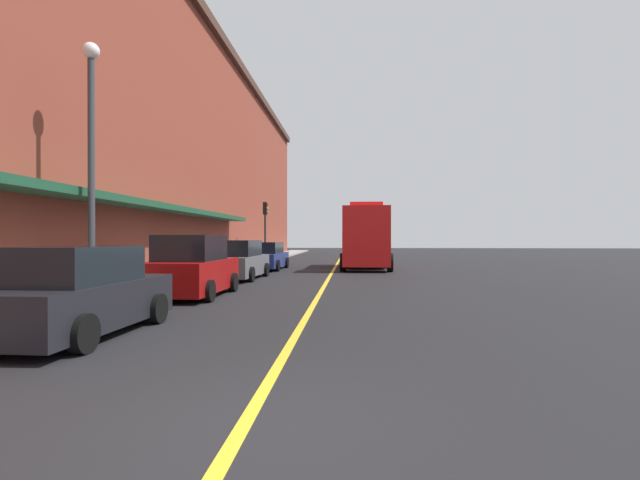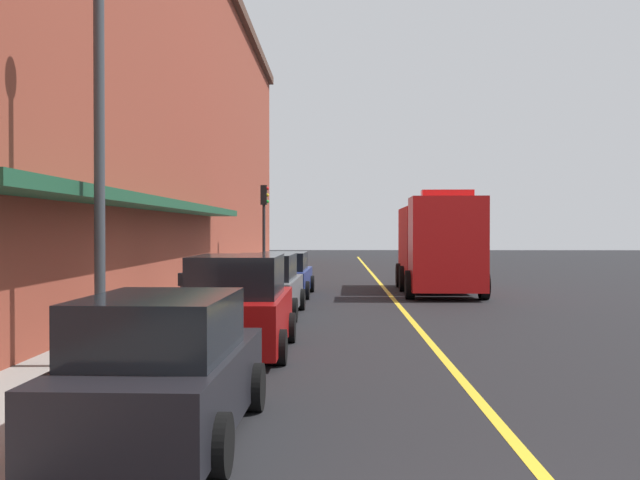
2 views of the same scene
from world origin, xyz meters
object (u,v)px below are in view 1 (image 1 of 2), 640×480
object	(u,v)px
parked_car_2	(239,261)
fire_truck	(366,239)
traffic_light_near	(265,220)
parked_car_3	(266,257)
parked_car_1	(193,268)
street_lamp_left	(91,143)
parked_car_0	(80,294)
parking_meter_1	(167,260)
parking_meter_0	(230,253)

from	to	relation	value
parked_car_2	fire_truck	world-z (taller)	fire_truck
traffic_light_near	fire_truck	bearing A→B (deg)	-38.75
parked_car_2	fire_truck	xyz separation A→B (m)	(5.89, 7.56, 0.98)
parked_car_3	traffic_light_near	distance (m)	7.63
parked_car_1	parked_car_3	xyz separation A→B (m)	(0.03, 12.39, -0.13)
fire_truck	street_lamp_left	distance (m)	17.94
parked_car_0	street_lamp_left	bearing A→B (deg)	28.89
traffic_light_near	street_lamp_left	bearing A→B (deg)	-91.75
parked_car_0	parked_car_2	distance (m)	12.11
parked_car_3	traffic_light_near	xyz separation A→B (m)	(-1.39, 7.11, 2.40)
parked_car_2	parked_car_1	bearing A→B (deg)	-177.72
street_lamp_left	parked_car_0	bearing A→B (deg)	-62.67
parking_meter_1	traffic_light_near	xyz separation A→B (m)	(0.06, 18.00, 2.10)
parked_car_2	parking_meter_1	world-z (taller)	parked_car_2
parked_car_2	parking_meter_0	world-z (taller)	parked_car_2
fire_truck	street_lamp_left	xyz separation A→B (m)	(-7.84, -15.92, 2.60)
parked_car_0	street_lamp_left	xyz separation A→B (m)	(-1.93, 3.74, 3.61)
parked_car_0	traffic_light_near	distance (m)	25.57
parked_car_1	parking_meter_1	size ratio (longest dim) A/B	3.19
parked_car_1	parked_car_3	size ratio (longest dim) A/B	0.87
fire_truck	traffic_light_near	distance (m)	9.31
parking_meter_1	parking_meter_0	bearing A→B (deg)	90.00
parked_car_0	parked_car_2	bearing A→B (deg)	1.44
parked_car_2	parking_meter_1	distance (m)	4.88
street_lamp_left	parked_car_2	bearing A→B (deg)	76.83
parked_car_1	fire_truck	xyz separation A→B (m)	(5.82, 13.74, 0.91)
parked_car_0	parked_car_2	size ratio (longest dim) A/B	0.92
parked_car_2	parking_meter_1	size ratio (longest dim) A/B	3.50
parking_meter_0	street_lamp_left	xyz separation A→B (m)	(-0.60, -12.10, 3.34)
parked_car_3	parking_meter_0	distance (m)	2.89
fire_truck	parking_meter_0	world-z (taller)	fire_truck
parked_car_1	traffic_light_near	size ratio (longest dim) A/B	0.99
fire_truck	parking_meter_1	bearing A→B (deg)	-29.29
street_lamp_left	traffic_light_near	world-z (taller)	street_lamp_left
parking_meter_1	traffic_light_near	size ratio (longest dim) A/B	0.31
parked_car_2	street_lamp_left	size ratio (longest dim) A/B	0.67
street_lamp_left	parked_car_1	bearing A→B (deg)	47.16
parked_car_0	parked_car_3	size ratio (longest dim) A/B	0.88
street_lamp_left	parking_meter_1	bearing A→B (deg)	80.76
parking_meter_0	traffic_light_near	distance (m)	9.82
parked_car_1	street_lamp_left	world-z (taller)	street_lamp_left
parking_meter_0	parking_meter_1	bearing A→B (deg)	-90.00
parked_car_1	street_lamp_left	size ratio (longest dim) A/B	0.61
parked_car_3	parking_meter_0	bearing A→B (deg)	151.19
parking_meter_0	fire_truck	bearing A→B (deg)	27.84
parked_car_3	traffic_light_near	world-z (taller)	traffic_light_near
parking_meter_1	street_lamp_left	world-z (taller)	street_lamp_left
parked_car_3	fire_truck	bearing A→B (deg)	-75.39
parked_car_1	parking_meter_1	world-z (taller)	parked_car_1
parked_car_1	parking_meter_0	world-z (taller)	parked_car_1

